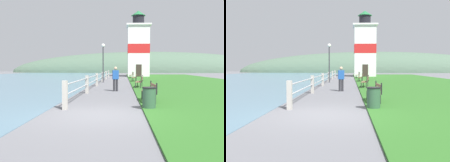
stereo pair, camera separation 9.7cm
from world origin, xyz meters
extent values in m
plane|color=slate|center=(0.00, 0.00, 0.00)|extent=(160.00, 160.00, 0.00)
cube|color=#2D6623|center=(7.50, 17.43, 0.03)|extent=(12.00, 52.30, 0.06)
cube|color=#A8A399|center=(-1.40, 1.00, 0.54)|extent=(0.18, 0.18, 1.09)
cube|color=#A8A399|center=(-1.40, 6.73, 0.54)|extent=(0.18, 0.18, 1.09)
cube|color=#A8A399|center=(-1.40, 12.46, 0.54)|extent=(0.18, 0.18, 1.09)
cube|color=#A8A399|center=(-1.40, 18.18, 0.54)|extent=(0.18, 0.18, 1.09)
cube|color=#A8A399|center=(-1.40, 23.91, 0.54)|extent=(0.18, 0.18, 1.09)
cube|color=#A8A399|center=(-1.40, 29.64, 0.54)|extent=(0.18, 0.18, 1.09)
cylinder|color=#B2B2B7|center=(-1.40, 15.32, 0.92)|extent=(0.06, 28.64, 0.06)
cylinder|color=#B2B2B7|center=(-1.40, 15.32, 0.54)|extent=(0.06, 28.64, 0.06)
cube|color=brown|center=(1.75, 2.94, 0.47)|extent=(0.18, 1.67, 0.04)
cube|color=brown|center=(1.90, 2.95, 0.47)|extent=(0.18, 1.67, 0.04)
cube|color=brown|center=(2.04, 2.95, 0.47)|extent=(0.18, 1.67, 0.04)
cube|color=brown|center=(2.13, 2.96, 0.79)|extent=(0.12, 1.66, 0.11)
cube|color=brown|center=(2.13, 2.96, 0.63)|extent=(0.12, 1.66, 0.11)
cube|color=black|center=(1.74, 2.13, 0.23)|extent=(0.05, 0.05, 0.45)
cube|color=black|center=(1.68, 3.75, 0.23)|extent=(0.05, 0.05, 0.45)
cube|color=black|center=(2.11, 2.15, 0.23)|extent=(0.05, 0.05, 0.45)
cube|color=black|center=(2.05, 3.76, 0.23)|extent=(0.05, 0.05, 0.45)
cube|color=black|center=(2.16, 2.15, 0.70)|extent=(0.05, 0.05, 0.49)
cube|color=black|center=(2.10, 3.76, 0.70)|extent=(0.05, 0.05, 0.49)
cube|color=brown|center=(1.85, 10.98, 0.47)|extent=(0.37, 1.89, 0.04)
cube|color=brown|center=(1.99, 10.96, 0.47)|extent=(0.37, 1.89, 0.04)
cube|color=brown|center=(2.14, 10.94, 0.47)|extent=(0.37, 1.89, 0.04)
cube|color=brown|center=(2.23, 10.93, 0.79)|extent=(0.31, 1.89, 0.11)
cube|color=brown|center=(2.23, 10.93, 0.63)|extent=(0.31, 1.89, 0.11)
cube|color=black|center=(1.69, 10.07, 0.23)|extent=(0.06, 0.06, 0.45)
cube|color=black|center=(1.93, 11.90, 0.23)|extent=(0.06, 0.06, 0.45)
cube|color=black|center=(2.05, 10.02, 0.23)|extent=(0.06, 0.06, 0.45)
cube|color=black|center=(2.30, 11.85, 0.23)|extent=(0.06, 0.06, 0.45)
cube|color=black|center=(2.10, 10.01, 0.70)|extent=(0.06, 0.06, 0.49)
cube|color=black|center=(2.35, 11.84, 0.70)|extent=(0.06, 0.06, 0.49)
cube|color=brown|center=(1.85, 18.89, 0.47)|extent=(0.29, 1.85, 0.04)
cube|color=brown|center=(2.00, 18.87, 0.47)|extent=(0.29, 1.85, 0.04)
cube|color=brown|center=(2.15, 18.86, 0.47)|extent=(0.29, 1.85, 0.04)
cube|color=brown|center=(2.23, 18.85, 0.79)|extent=(0.23, 1.85, 0.11)
cube|color=brown|center=(2.23, 18.85, 0.63)|extent=(0.23, 1.85, 0.11)
cube|color=black|center=(1.73, 17.99, 0.23)|extent=(0.05, 0.05, 0.45)
cube|color=black|center=(1.90, 19.79, 0.23)|extent=(0.05, 0.05, 0.45)
cube|color=black|center=(2.10, 17.96, 0.23)|extent=(0.05, 0.05, 0.45)
cube|color=black|center=(2.27, 19.75, 0.23)|extent=(0.05, 0.05, 0.45)
cube|color=black|center=(2.15, 17.96, 0.70)|extent=(0.05, 0.05, 0.49)
cube|color=black|center=(2.32, 19.75, 0.70)|extent=(0.05, 0.05, 0.49)
cube|color=brown|center=(1.78, 26.58, 0.47)|extent=(0.20, 1.93, 0.04)
cube|color=brown|center=(1.93, 26.59, 0.47)|extent=(0.20, 1.93, 0.04)
cube|color=brown|center=(2.07, 26.60, 0.47)|extent=(0.20, 1.93, 0.04)
cube|color=brown|center=(2.16, 26.60, 0.79)|extent=(0.14, 1.92, 0.11)
cube|color=brown|center=(2.16, 26.60, 0.63)|extent=(0.14, 1.92, 0.11)
cube|color=black|center=(1.78, 25.65, 0.23)|extent=(0.05, 0.05, 0.45)
cube|color=black|center=(1.70, 27.52, 0.23)|extent=(0.05, 0.05, 0.45)
cube|color=black|center=(2.15, 25.66, 0.23)|extent=(0.05, 0.05, 0.45)
cube|color=black|center=(2.07, 27.54, 0.23)|extent=(0.05, 0.05, 0.45)
cube|color=black|center=(2.20, 25.67, 0.70)|extent=(0.05, 0.05, 0.49)
cube|color=black|center=(2.12, 27.54, 0.70)|extent=(0.05, 0.05, 0.49)
cube|color=white|center=(3.31, 33.45, 4.13)|extent=(3.45, 3.45, 8.26)
cube|color=red|center=(3.31, 33.45, 4.54)|extent=(3.49, 3.49, 1.49)
cube|color=white|center=(3.31, 33.45, 8.38)|extent=(3.97, 3.97, 0.25)
cylinder|color=black|center=(3.31, 33.45, 9.25)|extent=(1.90, 1.90, 1.49)
cone|color=#23703D|center=(3.31, 33.45, 10.41)|extent=(2.37, 2.37, 0.82)
cube|color=#332823|center=(3.31, 31.70, 1.00)|extent=(0.90, 0.06, 2.00)
cylinder|color=#28282D|center=(0.20, 8.15, 0.39)|extent=(0.15, 0.15, 0.79)
cylinder|color=#28282D|center=(0.37, 8.18, 0.39)|extent=(0.15, 0.15, 0.79)
cube|color=#1E4C99|center=(0.28, 8.16, 1.09)|extent=(0.43, 0.29, 0.59)
sphere|color=tan|center=(0.28, 8.16, 1.51)|extent=(0.21, 0.21, 0.21)
cylinder|color=#2D5138|center=(1.75, 1.20, 0.40)|extent=(0.50, 0.50, 0.80)
cylinder|color=black|center=(1.75, 1.20, 0.82)|extent=(0.54, 0.54, 0.04)
cylinder|color=#333338|center=(-1.25, 17.23, 1.80)|extent=(0.12, 0.12, 3.60)
sphere|color=white|center=(-1.25, 17.23, 3.78)|extent=(0.36, 0.36, 0.36)
ellipsoid|color=#4C6651|center=(8.00, 64.87, 0.00)|extent=(80.00, 16.00, 12.00)
camera|label=1|loc=(0.76, -8.17, 1.60)|focal=40.00mm
camera|label=2|loc=(0.86, -8.16, 1.60)|focal=40.00mm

